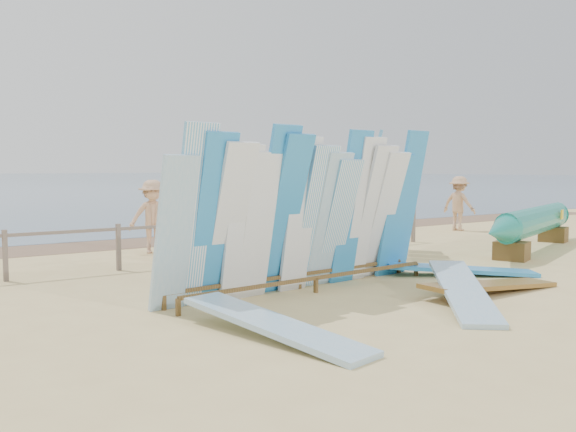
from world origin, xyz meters
TOP-DOWN VIEW (x-y plane):
  - ground at (0.00, 0.00)m, footprint 160.00×160.00m
  - wet_sand_strip at (0.00, 7.20)m, footprint 40.00×2.60m
  - fence at (0.00, 3.00)m, footprint 12.08×0.08m
  - main_surfboard_rack at (-0.17, -0.62)m, footprint 5.28×1.07m
  - side_surfboard_rack at (3.42, 2.04)m, footprint 2.18×2.30m
  - outrigger_canoe at (7.25, 0.23)m, footprint 7.08×3.10m
  - vendor_table at (1.82, 0.13)m, footprint 0.92×0.69m
  - flat_board_d at (2.99, -1.10)m, footprint 2.54×1.99m
  - flat_board_c at (2.09, -2.40)m, footprint 2.71×0.61m
  - flat_board_a at (-2.11, -2.60)m, footprint 1.08×2.75m
  - flat_board_b at (1.04, -2.73)m, footprint 2.12×2.44m
  - beach_chair_left at (-0.32, 3.55)m, footprint 0.62×0.63m
  - beach_chair_right at (0.87, 4.24)m, footprint 0.67×0.68m
  - stroller at (2.89, 4.02)m, footprint 0.68×0.83m
  - beachgoer_8 at (3.43, 3.60)m, footprint 0.85×0.60m
  - beachgoer_6 at (2.60, 5.17)m, footprint 0.82×0.44m
  - beachgoer_3 at (-0.52, 4.93)m, footprint 1.18×0.74m
  - beachgoer_9 at (5.24, 5.67)m, footprint 0.68×1.11m
  - beachgoer_extra_0 at (9.40, 4.32)m, footprint 0.62×1.16m
  - beachgoer_7 at (1.82, 4.86)m, footprint 0.61×0.76m

SIDE VIEW (x-z plane):
  - ground at x=0.00m, z-range 0.00..0.00m
  - wet_sand_strip at x=0.00m, z-range -0.01..0.01m
  - flat_board_d at x=2.99m, z-range -0.11..0.11m
  - flat_board_c at x=2.09m, z-range -0.13..0.13m
  - flat_board_a at x=-2.11m, z-range -0.16..0.16m
  - flat_board_b at x=1.04m, z-range -0.22..0.22m
  - beach_chair_left at x=-0.32m, z-range -0.17..0.65m
  - beach_chair_right at x=0.87m, z-range -0.18..0.69m
  - vendor_table at x=1.82m, z-range -0.19..0.95m
  - stroller at x=2.89m, z-range -0.10..0.88m
  - fence at x=0.00m, z-range 0.18..1.08m
  - outrigger_canoe at x=7.25m, z-range 0.14..1.19m
  - beachgoer_8 at x=3.43m, z-range 0.00..1.58m
  - beachgoer_9 at x=5.24m, z-range 0.00..1.60m
  - beachgoer_6 at x=2.60m, z-range 0.00..1.62m
  - beachgoer_3 at x=-0.52m, z-range 0.00..1.70m
  - beachgoer_extra_0 at x=9.40m, z-range 0.00..1.71m
  - beachgoer_7 at x=1.82m, z-range 0.00..1.83m
  - main_surfboard_rack at x=-0.17m, z-range -0.15..2.49m
  - side_surfboard_rack at x=3.42m, z-range -0.13..2.67m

